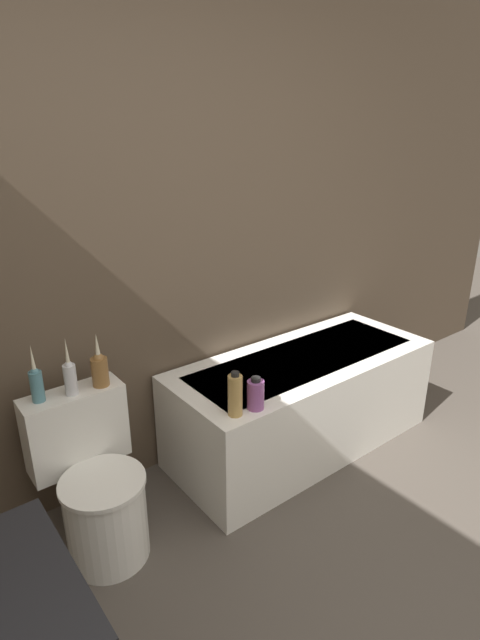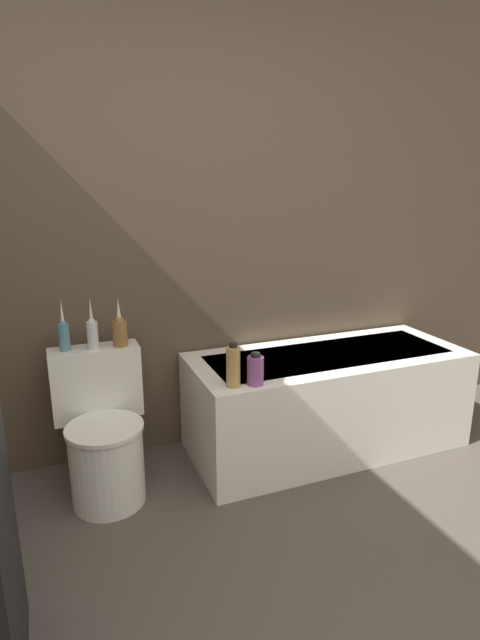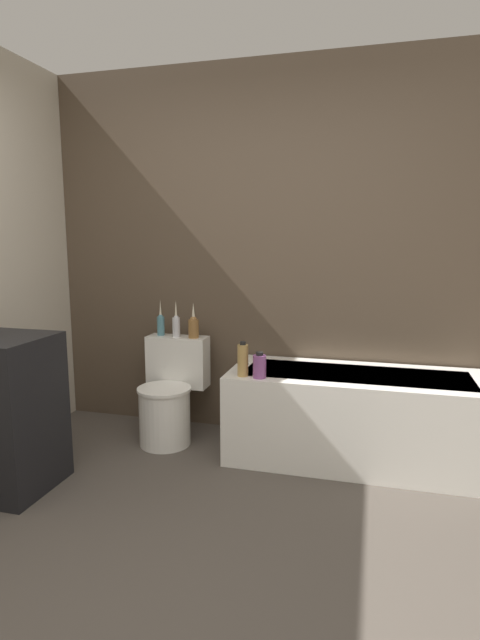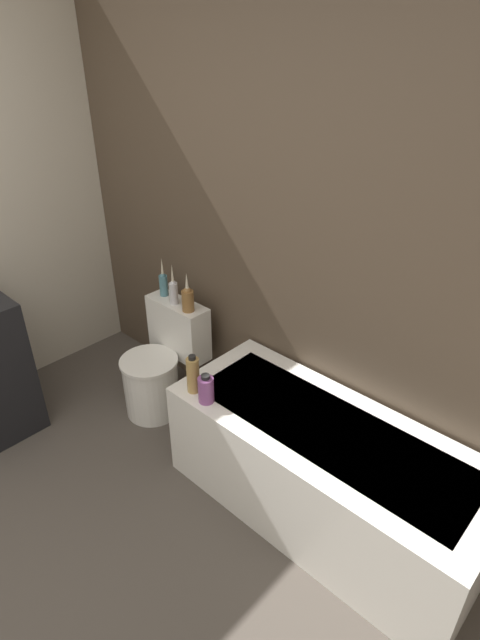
{
  "view_description": "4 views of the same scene",
  "coord_description": "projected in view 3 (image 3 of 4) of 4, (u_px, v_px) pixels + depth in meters",
  "views": [
    {
      "loc": [
        -1.14,
        -0.07,
        1.79
      ],
      "look_at": [
        0.14,
        1.58,
        0.98
      ],
      "focal_mm": 28.0,
      "sensor_mm": 36.0,
      "label": 1
    },
    {
      "loc": [
        -0.74,
        -0.57,
        1.51
      ],
      "look_at": [
        0.07,
        1.46,
        0.9
      ],
      "focal_mm": 28.0,
      "sensor_mm": 36.0,
      "label": 2
    },
    {
      "loc": [
        0.79,
        -1.39,
        1.4
      ],
      "look_at": [
        -0.01,
        1.61,
        0.89
      ],
      "focal_mm": 28.0,
      "sensor_mm": 36.0,
      "label": 3
    },
    {
      "loc": [
        1.61,
        0.15,
        2.18
      ],
      "look_at": [
        0.25,
        1.6,
        1.02
      ],
      "focal_mm": 28.0,
      "sensor_mm": 36.0,
      "label": 4
    }
  ],
  "objects": [
    {
      "name": "shampoo_bottle_tall",
      "position": [
        243.0,
        360.0,
        3.05
      ],
      "size": [
        0.07,
        0.07,
        0.22
      ],
      "color": "tan",
      "rests_on": "bathtub"
    },
    {
      "name": "vase_silver",
      "position": [
        176.0,
        325.0,
        3.55
      ],
      "size": [
        0.05,
        0.05,
        0.26
      ],
      "color": "silver",
      "rests_on": "toilet"
    },
    {
      "name": "bathtub",
      "position": [
        354.0,
        416.0,
        3.16
      ],
      "size": [
        1.58,
        0.65,
        0.57
      ],
      "color": "white",
      "rests_on": "ground"
    },
    {
      "name": "wall_back_tiled",
      "position": [
        259.0,
        253.0,
        3.54
      ],
      "size": [
        6.4,
        0.06,
        2.6
      ],
      "color": "brown",
      "rests_on": "ground_plane"
    },
    {
      "name": "vase_bronze",
      "position": [
        194.0,
        326.0,
        3.51
      ],
      "size": [
        0.07,
        0.07,
        0.25
      ],
      "color": "olive",
      "rests_on": "toilet"
    },
    {
      "name": "vase_gold",
      "position": [
        161.0,
        324.0,
        3.61
      ],
      "size": [
        0.05,
        0.05,
        0.26
      ],
      "color": "teal",
      "rests_on": "toilet"
    },
    {
      "name": "toilet",
      "position": [
        170.0,
        396.0,
        3.48
      ],
      "size": [
        0.44,
        0.52,
        0.71
      ],
      "color": "white",
      "rests_on": "ground"
    },
    {
      "name": "shampoo_bottle_short",
      "position": [
        259.0,
        366.0,
        3.01
      ],
      "size": [
        0.08,
        0.08,
        0.16
      ],
      "color": "#8C4C8C",
      "rests_on": "bathtub"
    }
  ]
}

